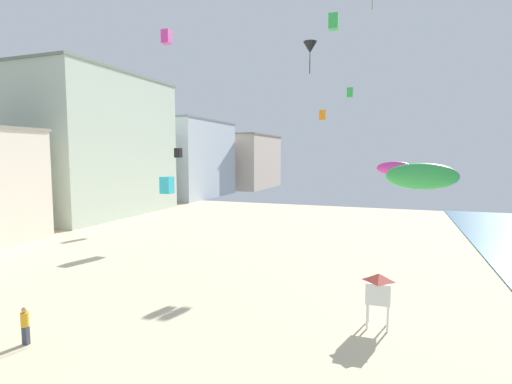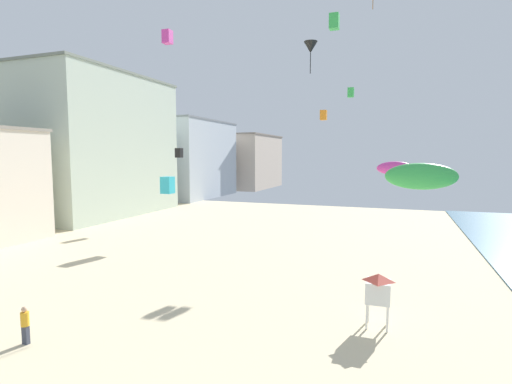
{
  "view_description": "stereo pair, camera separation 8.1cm",
  "coord_description": "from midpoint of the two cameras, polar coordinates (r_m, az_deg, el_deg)",
  "views": [
    {
      "loc": [
        11.83,
        -1.37,
        8.02
      ],
      "look_at": [
        4.22,
        19.69,
        5.9
      ],
      "focal_mm": 27.34,
      "sensor_mm": 36.0,
      "label": 1
    },
    {
      "loc": [
        11.91,
        -1.34,
        8.02
      ],
      "look_at": [
        4.22,
        19.69,
        5.9
      ],
      "focal_mm": 27.34,
      "sensor_mm": 36.0,
      "label": 2
    }
  ],
  "objects": [
    {
      "name": "kite_green_parafoil",
      "position": [
        12.57,
        22.93,
        2.12
      ],
      "size": [
        2.04,
        0.57,
        0.79
      ],
      "color": "green"
    },
    {
      "name": "boardwalk_hotel_far",
      "position": [
        76.57,
        -9.93,
        4.8
      ],
      "size": [
        11.6,
        20.13,
        14.61
      ],
      "color": "#ADB7C1",
      "rests_on": "ground"
    },
    {
      "name": "kite_magenta_box",
      "position": [
        46.06,
        -12.99,
        21.24
      ],
      "size": [
        0.9,
        0.9,
        1.42
      ],
      "color": "#DB3D9E"
    },
    {
      "name": "boardwalk_hotel_mid",
      "position": [
        56.84,
        -22.25,
        6.31
      ],
      "size": [
        11.66,
        21.42,
        18.6
      ],
      "color": "#B7C6B2",
      "rests_on": "ground"
    },
    {
      "name": "boardwalk_hotel_distant",
      "position": [
        97.62,
        -3.06,
        4.5
      ],
      "size": [
        17.89,
        21.13,
        12.94
      ],
      "color": "#C6B29E",
      "rests_on": "ground"
    },
    {
      "name": "kite_green_box",
      "position": [
        38.93,
        13.55,
        13.96
      ],
      "size": [
        0.56,
        0.56,
        0.88
      ],
      "color": "green"
    },
    {
      "name": "kite_flyer",
      "position": [
        19.97,
        -30.79,
        -16.19
      ],
      "size": [
        0.34,
        0.34,
        1.64
      ],
      "rotation": [
        0.0,
        0.0,
        0.4
      ],
      "color": "#383D4C",
      "rests_on": "ground"
    },
    {
      "name": "kite_magenta_parafoil",
      "position": [
        21.89,
        19.54,
        3.3
      ],
      "size": [
        1.85,
        0.51,
        0.72
      ],
      "color": "#DB3D9E"
    },
    {
      "name": "kite_black_box",
      "position": [
        47.79,
        -11.36,
        5.63
      ],
      "size": [
        0.72,
        0.72,
        1.14
      ],
      "color": "black"
    },
    {
      "name": "kite_orange_box",
      "position": [
        35.06,
        9.7,
        11.02
      ],
      "size": [
        0.54,
        0.54,
        0.85
      ],
      "color": "orange"
    },
    {
      "name": "kite_black_delta",
      "position": [
        37.36,
        7.84,
        20.22
      ],
      "size": [
        1.23,
        1.23,
        2.78
      ],
      "color": "black"
    },
    {
      "name": "kite_green_box_2",
      "position": [
        32.35,
        11.24,
        23.26
      ],
      "size": [
        0.71,
        0.71,
        1.11
      ],
      "color": "green"
    },
    {
      "name": "lifeguard_stand",
      "position": [
        19.5,
        17.36,
        -13.32
      ],
      "size": [
        1.1,
        1.1,
        2.55
      ],
      "rotation": [
        0.0,
        0.0,
        0.35
      ],
      "color": "white",
      "rests_on": "ground"
    },
    {
      "name": "kite_cyan_box",
      "position": [
        36.75,
        -12.95,
        0.99
      ],
      "size": [
        0.99,
        0.99,
        1.55
      ],
      "color": "#2DB7CC"
    }
  ]
}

